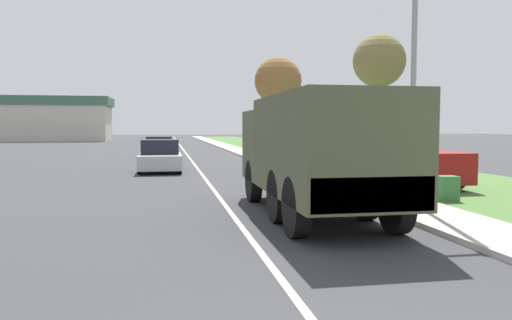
# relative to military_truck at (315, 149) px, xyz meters

# --- Properties ---
(ground_plane) EXTENTS (180.00, 180.00, 0.00)m
(ground_plane) POSITION_rel_military_truck_xyz_m (-1.87, 31.41, -1.59)
(ground_plane) COLOR #38383A
(lane_centre_stripe) EXTENTS (0.12, 120.00, 0.00)m
(lane_centre_stripe) POSITION_rel_military_truck_xyz_m (-1.87, 31.41, -1.59)
(lane_centre_stripe) COLOR silver
(lane_centre_stripe) RESTS_ON ground
(sidewalk_right) EXTENTS (1.80, 120.00, 0.12)m
(sidewalk_right) POSITION_rel_military_truck_xyz_m (2.63, 31.41, -1.53)
(sidewalk_right) COLOR beige
(sidewalk_right) RESTS_ON ground
(grass_strip_right) EXTENTS (7.00, 120.00, 0.02)m
(grass_strip_right) POSITION_rel_military_truck_xyz_m (7.03, 31.41, -1.58)
(grass_strip_right) COLOR #4C7538
(grass_strip_right) RESTS_ON ground
(military_truck) EXTENTS (2.32, 6.97, 2.77)m
(military_truck) POSITION_rel_military_truck_xyz_m (0.00, 0.00, 0.00)
(military_truck) COLOR #474C38
(military_truck) RESTS_ON ground
(car_nearest_ahead) EXTENTS (1.92, 4.06, 1.49)m
(car_nearest_ahead) POSITION_rel_military_truck_xyz_m (-3.69, 12.55, -0.91)
(car_nearest_ahead) COLOR #B7BABF
(car_nearest_ahead) RESTS_ON ground
(car_second_ahead) EXTENTS (1.84, 4.79, 1.45)m
(car_second_ahead) POSITION_rel_military_truck_xyz_m (-3.86, 22.12, -0.93)
(car_second_ahead) COLOR tan
(car_second_ahead) RESTS_ON ground
(pickup_truck) EXTENTS (1.93, 5.54, 1.79)m
(pickup_truck) POSITION_rel_military_truck_xyz_m (5.25, 5.95, -0.72)
(pickup_truck) COLOR maroon
(pickup_truck) RESTS_ON grass_strip_right
(lamp_post) EXTENTS (1.69, 0.24, 7.86)m
(lamp_post) POSITION_rel_military_truck_xyz_m (2.69, 0.85, 3.15)
(lamp_post) COLOR gray
(lamp_post) RESTS_ON sidewalk_right
(tree_mid_right) EXTENTS (2.61, 2.61, 6.64)m
(tree_mid_right) POSITION_rel_military_truck_xyz_m (7.07, 12.37, 3.71)
(tree_mid_right) COLOR brown
(tree_mid_right) RESTS_ON grass_strip_right
(tree_far_right) EXTENTS (3.98, 3.98, 7.92)m
(tree_far_right) POSITION_rel_military_truck_xyz_m (5.97, 30.26, 4.32)
(tree_far_right) COLOR brown
(tree_far_right) RESTS_ON grass_strip_right
(utility_box) EXTENTS (0.55, 0.45, 0.70)m
(utility_box) POSITION_rel_military_truck_xyz_m (4.33, 1.55, -1.22)
(utility_box) COLOR #3D7042
(utility_box) RESTS_ON grass_strip_right
(building_distant) EXTENTS (20.65, 9.41, 6.38)m
(building_distant) POSITION_rel_military_truck_xyz_m (-21.70, 66.21, 1.64)
(building_distant) COLOR beige
(building_distant) RESTS_ON ground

